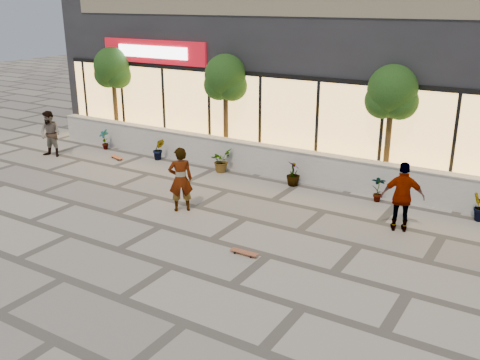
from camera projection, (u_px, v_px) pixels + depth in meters
The scene contains 17 objects.
ground at pixel (171, 266), 12.11m from camera, with size 80.00×80.00×0.00m, color #A49D8E.
planter_wall at pixel (304, 166), 17.59m from camera, with size 22.00×0.42×1.04m.
retail_building at pixel (367, 39), 20.81m from camera, with size 24.00×9.17×8.50m.
shrub_a at pixel (105, 139), 21.39m from camera, with size 0.43×0.29×0.81m, color #163E13.
shrub_b at pixel (159, 149), 20.01m from camera, with size 0.45×0.36×0.81m, color #163E13.
shrub_c at pixel (221, 160), 18.62m from camera, with size 0.73×0.63×0.81m, color #163E13.
shrub_d at pixel (293, 173), 17.23m from camera, with size 0.45×0.45×0.81m, color #163E13.
shrub_e at pixel (378, 189), 15.84m from camera, with size 0.43×0.29×0.81m, color #163E13.
shrub_f at pixel (480, 207), 14.46m from camera, with size 0.45×0.36×0.81m, color #163E13.
tree_west at pixel (113, 70), 21.82m from camera, with size 1.60×1.50×3.92m.
tree_midwest at pixel (225, 80), 19.09m from camera, with size 1.60×1.50×3.92m.
tree_mideast at pixel (392, 95), 16.12m from camera, with size 1.60×1.50×3.92m.
skater_center at pixel (181, 179), 15.02m from camera, with size 0.68×0.45×1.87m, color white.
skater_left at pixel (50, 134), 20.28m from camera, with size 0.85×0.67×1.76m, color #998F62.
skater_right_near at pixel (403, 197), 13.71m from camera, with size 1.09×0.45×1.85m, color silver.
skateboard_center at pixel (244, 252), 12.63m from camera, with size 0.71×0.20×0.08m.
skateboard_left at pixel (117, 157), 20.19m from camera, with size 0.74×0.39×0.09m.
Camera 1 is at (7.01, -8.41, 5.76)m, focal length 40.00 mm.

